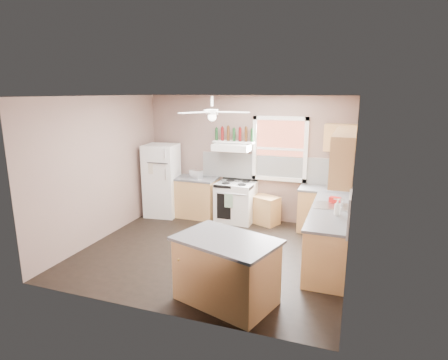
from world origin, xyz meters
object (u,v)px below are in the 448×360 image
(refrigerator, at_px, (162,180))
(island, at_px, (226,272))
(cart, at_px, (265,211))
(stove, at_px, (236,202))
(toaster, at_px, (196,174))

(refrigerator, distance_m, island, 3.96)
(cart, bearing_deg, refrigerator, -150.85)
(cart, distance_m, island, 3.20)
(stove, relative_size, cart, 1.50)
(toaster, bearing_deg, cart, 25.40)
(stove, height_order, cart, stove)
(toaster, distance_m, cart, 1.71)
(refrigerator, height_order, stove, refrigerator)
(cart, bearing_deg, toaster, -152.67)
(refrigerator, bearing_deg, cart, -1.55)
(refrigerator, relative_size, stove, 1.90)
(toaster, height_order, stove, toaster)
(refrigerator, xyz_separation_m, stove, (1.71, 0.17, -0.39))
(stove, distance_m, cart, 0.66)
(toaster, height_order, cart, toaster)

